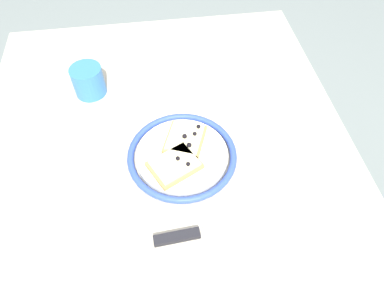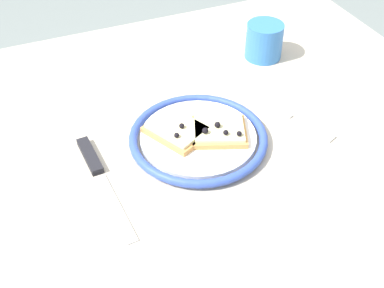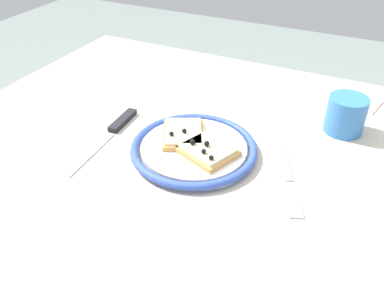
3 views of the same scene
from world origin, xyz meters
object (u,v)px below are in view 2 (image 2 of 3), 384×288
cup (264,41)px  pizza_slice_far (177,130)px  knife (97,170)px  napkin (227,22)px  pizza_slice_near (219,131)px  fork (288,116)px  plate (199,137)px  dining_table (191,169)px

cup → pizza_slice_far: bearing=34.2°
knife → napkin: size_ratio=1.74×
pizza_slice_near → fork: bearing=-175.0°
knife → fork: 0.37m
napkin → plate: bearing=57.6°
pizza_slice_far → knife: (0.15, 0.02, -0.02)m
knife → pizza_slice_far: bearing=-171.2°
dining_table → fork: (-0.19, 0.03, 0.10)m
plate → pizza_slice_far: size_ratio=1.93×
pizza_slice_far → fork: pizza_slice_far is taller
pizza_slice_near → plate: bearing=-19.7°
knife → napkin: bearing=-138.1°
plate → pizza_slice_far: 0.04m
dining_table → cup: 0.33m
dining_table → napkin: bearing=-125.1°
knife → napkin: (-0.43, -0.38, -0.00)m
plate → knife: 0.19m
plate → fork: 0.18m
dining_table → knife: size_ratio=4.54×
fork → pizza_slice_far: bearing=-4.7°
plate → fork: plate is taller
pizza_slice_near → cup: cup is taller
pizza_slice_far → fork: bearing=175.3°
pizza_slice_near → napkin: 0.44m
plate → napkin: plate is taller
fork → cup: cup is taller
dining_table → plate: (-0.00, 0.03, 0.11)m
plate → cup: cup is taller
dining_table → pizza_slice_near: (-0.03, 0.05, 0.12)m
knife → cup: bearing=-153.7°
pizza_slice_far → napkin: size_ratio=0.91×
dining_table → knife: (0.18, 0.04, 0.10)m
plate → knife: size_ratio=1.01×
plate → napkin: bearing=-122.4°
napkin → cup: bearing=90.9°
knife → cup: size_ratio=3.03×
napkin → pizza_slice_near: bearing=62.0°
pizza_slice_far → dining_table: bearing=-156.6°
dining_table → pizza_slice_near: size_ratio=9.25×
dining_table → knife: knife is taller
plate → cup: (-0.24, -0.21, 0.03)m
plate → knife: bearing=1.2°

